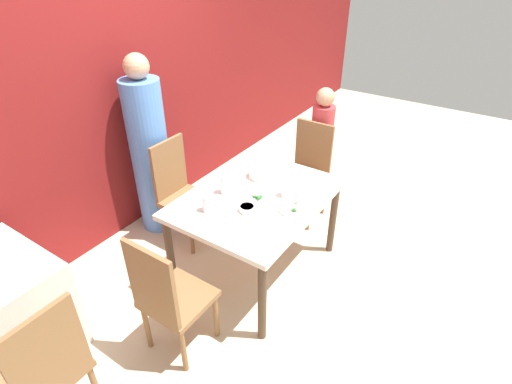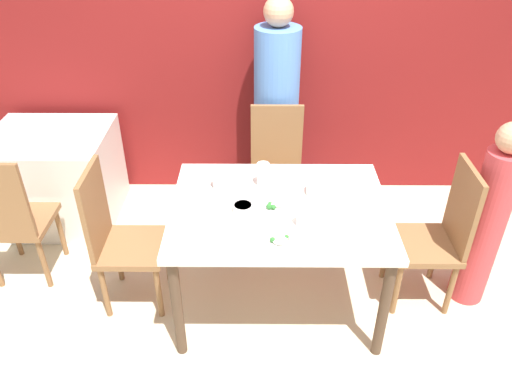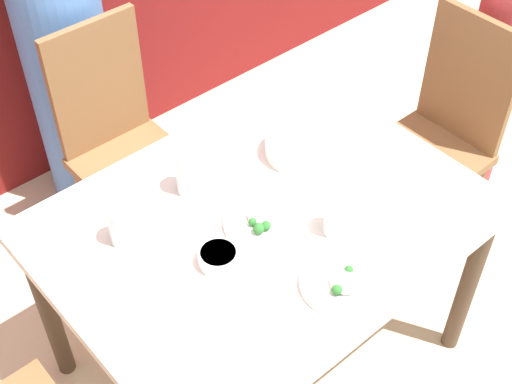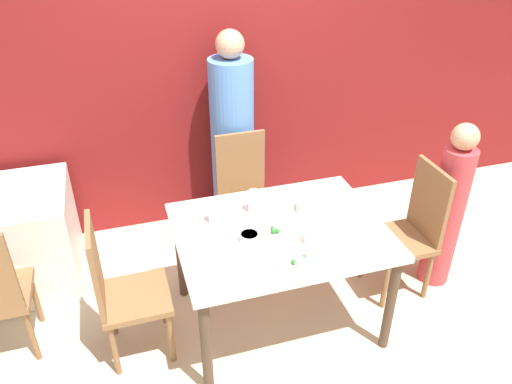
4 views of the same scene
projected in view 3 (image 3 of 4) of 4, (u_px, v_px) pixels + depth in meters
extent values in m
plane|color=beige|center=(261.00, 354.00, 2.62)|extent=(10.00, 10.00, 0.00)
cube|color=silver|center=(262.00, 220.00, 2.12)|extent=(1.25, 0.96, 0.04)
cylinder|color=#4C3828|center=(468.00, 283.00, 2.41)|extent=(0.06, 0.06, 0.70)
cylinder|color=#4C3828|center=(48.00, 309.00, 2.34)|extent=(0.06, 0.06, 0.70)
cylinder|color=#4C3828|center=(298.00, 158.00, 2.87)|extent=(0.06, 0.06, 0.70)
cube|color=brown|center=(135.00, 166.00, 2.74)|extent=(0.40, 0.40, 0.04)
cube|color=brown|center=(98.00, 85.00, 2.64)|extent=(0.38, 0.03, 0.53)
cylinder|color=brown|center=(130.00, 249.00, 2.73)|extent=(0.04, 0.04, 0.39)
cylinder|color=brown|center=(198.00, 209.00, 2.88)|extent=(0.04, 0.04, 0.39)
cylinder|color=brown|center=(85.00, 203.00, 2.90)|extent=(0.04, 0.04, 0.39)
cylinder|color=brown|center=(151.00, 167.00, 3.06)|extent=(0.04, 0.04, 0.39)
cube|color=brown|center=(425.00, 157.00, 2.78)|extent=(0.40, 0.40, 0.04)
cube|color=brown|center=(469.00, 79.00, 2.67)|extent=(0.03, 0.38, 0.53)
cylinder|color=brown|center=(359.00, 193.00, 2.94)|extent=(0.04, 0.04, 0.39)
cylinder|color=brown|center=(421.00, 238.00, 2.77)|extent=(0.04, 0.04, 0.39)
cylinder|color=brown|center=(411.00, 158.00, 3.10)|extent=(0.04, 0.04, 0.39)
cylinder|color=brown|center=(473.00, 199.00, 2.92)|extent=(0.04, 0.04, 0.39)
cylinder|color=#5184D1|center=(65.00, 53.00, 2.74)|extent=(0.34, 0.34, 1.45)
cylinder|color=#C63D42|center=(486.00, 97.00, 2.86)|extent=(0.22, 0.22, 1.07)
cylinder|color=silver|center=(298.00, 146.00, 2.27)|extent=(0.21, 0.21, 0.07)
cylinder|color=#BC5123|center=(299.00, 139.00, 2.25)|extent=(0.19, 0.19, 0.01)
cylinder|color=white|center=(339.00, 284.00, 1.91)|extent=(0.21, 0.21, 0.02)
ellipsoid|color=white|center=(345.00, 282.00, 1.89)|extent=(0.09, 0.09, 0.02)
sphere|color=#2D702D|center=(349.00, 270.00, 1.91)|extent=(0.03, 0.03, 0.03)
cone|color=orange|center=(351.00, 270.00, 1.91)|extent=(0.02, 0.02, 0.03)
sphere|color=#2D702D|center=(337.00, 290.00, 1.87)|extent=(0.03, 0.03, 0.03)
cylinder|color=white|center=(264.00, 222.00, 2.07)|extent=(0.24, 0.24, 0.02)
ellipsoid|color=white|center=(261.00, 213.00, 2.07)|extent=(0.09, 0.09, 0.02)
cone|color=orange|center=(260.00, 210.00, 2.08)|extent=(0.02, 0.02, 0.03)
sphere|color=#2D702D|center=(259.00, 229.00, 2.02)|extent=(0.03, 0.03, 0.03)
sphere|color=#2D702D|center=(253.00, 222.00, 2.04)|extent=(0.03, 0.03, 0.03)
sphere|color=#2D702D|center=(266.00, 226.00, 2.03)|extent=(0.03, 0.03, 0.03)
cylinder|color=white|center=(218.00, 257.00, 1.96)|extent=(0.11, 0.11, 0.05)
cylinder|color=white|center=(218.00, 253.00, 1.94)|extent=(0.10, 0.10, 0.01)
cylinder|color=silver|center=(188.00, 172.00, 2.13)|extent=(0.08, 0.08, 0.15)
cylinder|color=silver|center=(337.00, 218.00, 2.02)|extent=(0.08, 0.08, 0.11)
cylinder|color=silver|center=(121.00, 225.00, 1.99)|extent=(0.07, 0.07, 0.12)
cube|color=white|center=(180.00, 337.00, 1.80)|extent=(0.14, 0.14, 0.01)
cube|color=silver|center=(428.00, 231.00, 2.05)|extent=(0.17, 0.10, 0.01)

